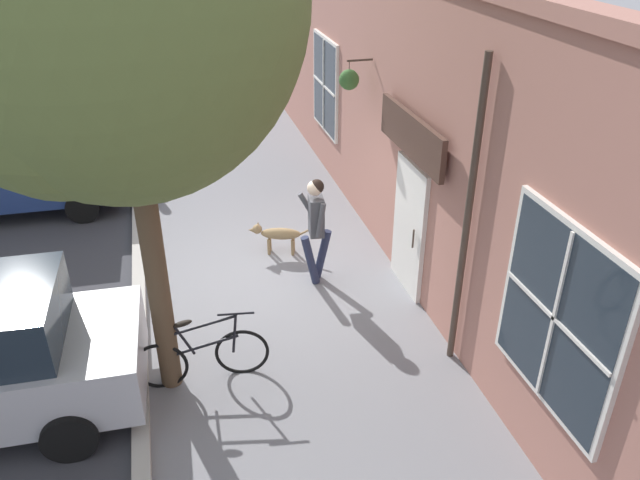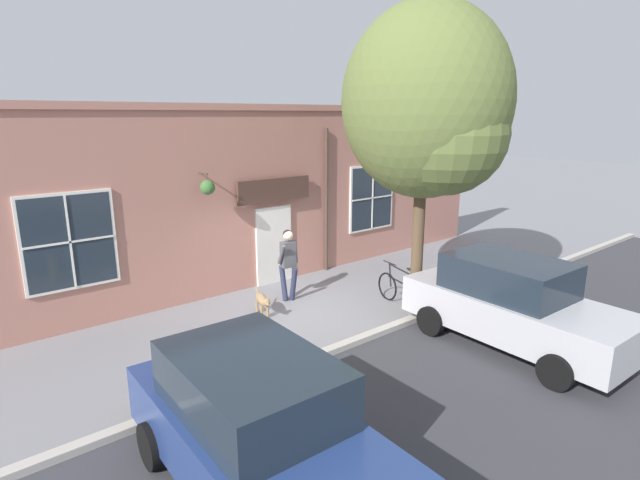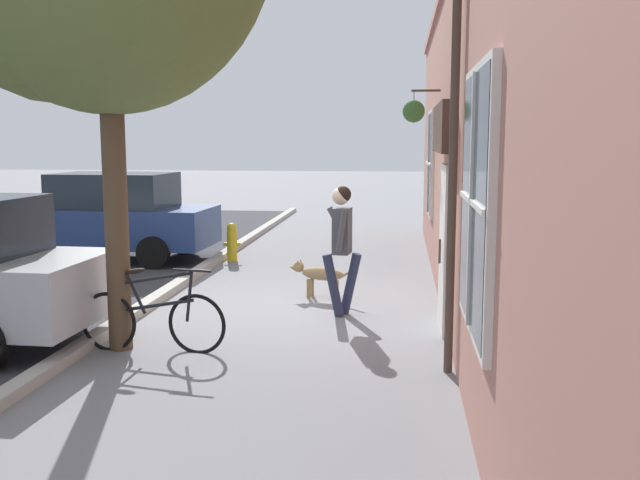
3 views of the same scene
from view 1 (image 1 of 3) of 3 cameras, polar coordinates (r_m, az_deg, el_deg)
The scene contains 8 objects.
ground_plane at distance 10.26m, azimuth -5.00°, elevation -3.76°, with size 90.00×90.00×0.00m, color gray.
storefront_facade at distance 9.80m, azimuth 8.18°, elevation 9.84°, with size 0.95×18.00×4.71m.
pedestrian_walking at distance 9.70m, azimuth -0.37°, elevation 1.76°, with size 0.55×0.58×1.79m.
dog_on_leash at distance 10.85m, azimuth -3.92°, elevation 0.55°, with size 1.06×0.43×0.57m.
street_tree_by_curb at distance 6.55m, azimuth -19.37°, elevation 18.92°, with size 3.73×3.36×6.78m.
leaning_bicycle at distance 8.24m, azimuth -10.75°, elevation -10.39°, with size 1.74×0.16×1.00m.
parked_car_nearest_curb at distance 13.57m, azimuth -26.25°, elevation 5.93°, with size 4.36×2.05×1.75m.
fire_hydrant at distance 13.53m, azimuth -15.37°, elevation 5.66°, with size 0.34×0.20×0.77m.
Camera 1 is at (1.31, 8.52, 5.55)m, focal length 35.00 mm.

